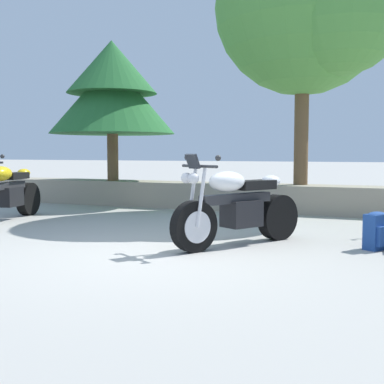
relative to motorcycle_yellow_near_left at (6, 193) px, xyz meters
The scene contains 7 objects.
ground_plane 4.11m from the motorcycle_yellow_near_left, 24.64° to the right, with size 120.00×120.00×0.00m, color #A3A099.
stone_wall 4.84m from the motorcycle_yellow_near_left, 39.83° to the left, with size 36.00×0.80×0.55m, color gray.
motorcycle_yellow_near_left is the anchor object (origin of this frame).
motorcycle_white_centre 4.54m from the motorcycle_yellow_near_left, ahead, with size 1.22×1.86×1.18m.
rider_backpack 6.16m from the motorcycle_yellow_near_left, ahead, with size 0.34×0.35×0.47m.
pine_tree_far_left 3.70m from the motorcycle_yellow_near_left, 83.61° to the left, with size 2.82×2.82×3.14m.
leafy_tree_mid_left 6.64m from the motorcycle_yellow_near_left, 33.46° to the left, with size 3.64×3.47×5.23m.
Camera 1 is at (2.67, -5.16, 1.19)m, focal length 46.99 mm.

